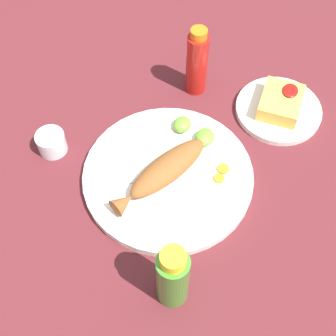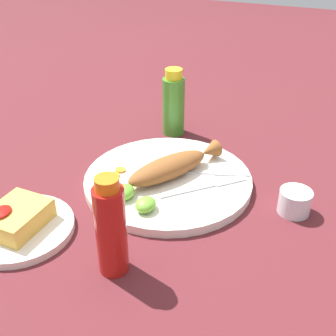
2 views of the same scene
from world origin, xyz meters
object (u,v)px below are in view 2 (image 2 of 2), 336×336
fork_far (210,186)px  hot_sauce_bottle_red (111,228)px  main_plate (168,180)px  fork_near (210,173)px  side_plate_fries (20,228)px  salt_cup (294,203)px  fried_fish (173,166)px  hot_sauce_bottle_green (174,104)px

fork_far → hot_sauce_bottle_red: bearing=-150.8°
main_plate → fork_near: size_ratio=1.92×
hot_sauce_bottle_red → side_plate_fries: hot_sauce_bottle_red is taller
fork_near → fork_far: size_ratio=1.25×
hot_sauce_bottle_red → salt_cup: 0.35m
fried_fish → salt_cup: bearing=117.7°
hot_sauce_bottle_green → fork_near: bearing=42.4°
main_plate → fried_fish: 0.03m
fork_near → hot_sauce_bottle_green: (-0.17, -0.16, 0.06)m
fork_near → hot_sauce_bottle_green: 0.24m
salt_cup → hot_sauce_bottle_red: bearing=-41.1°
fried_fish → fork_far: (0.01, 0.08, -0.02)m
fork_far → salt_cup: 0.16m
hot_sauce_bottle_red → side_plate_fries: size_ratio=0.90×
main_plate → fork_near: (-0.05, 0.07, 0.01)m
hot_sauce_bottle_red → hot_sauce_bottle_green: hot_sauce_bottle_red is taller
hot_sauce_bottle_red → side_plate_fries: bearing=-92.4°
fried_fish → hot_sauce_bottle_green: size_ratio=1.36×
fork_near → side_plate_fries: (0.29, -0.25, -0.01)m
salt_cup → side_plate_fries: (0.25, -0.42, -0.01)m
hot_sauce_bottle_red → salt_cup: size_ratio=2.82×
hot_sauce_bottle_red → salt_cup: bearing=138.9°
fork_near → fork_far: 0.05m
side_plate_fries → fried_fish: bearing=144.9°
hot_sauce_bottle_red → fork_near: bearing=170.1°
hot_sauce_bottle_green → salt_cup: size_ratio=2.76×
fried_fish → hot_sauce_bottle_green: hot_sauce_bottle_green is taller
fried_fish → main_plate: bearing=0.0°
fork_far → hot_sauce_bottle_red: hot_sauce_bottle_red is taller
salt_cup → side_plate_fries: salt_cup is taller
hot_sauce_bottle_green → side_plate_fries: hot_sauce_bottle_green is taller
fork_near → hot_sauce_bottle_red: bearing=-121.3°
fried_fish → hot_sauce_bottle_red: bearing=31.3°
main_plate → fork_far: (-0.00, 0.09, 0.01)m
fork_near → salt_cup: bearing=-32.7°
hot_sauce_bottle_red → side_plate_fries: 0.21m
fried_fish → fork_near: 0.08m
fried_fish → hot_sauce_bottle_red: (0.26, 0.02, 0.04)m
salt_cup → fork_far: bearing=-86.6°
fork_near → fork_far: same height
main_plate → fork_far: 0.09m
fork_far → hot_sauce_bottle_red: (0.25, -0.07, 0.06)m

